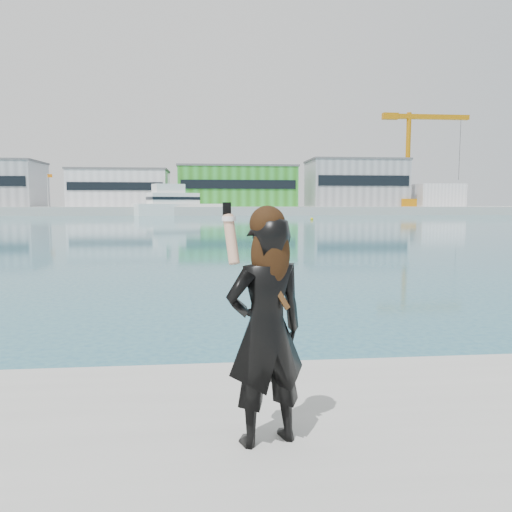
{
  "coord_description": "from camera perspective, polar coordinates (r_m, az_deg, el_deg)",
  "views": [
    {
      "loc": [
        -0.18,
        -4.23,
        2.5
      ],
      "look_at": [
        0.23,
        -0.13,
        2.07
      ],
      "focal_mm": 35.0,
      "sensor_mm": 36.0,
      "label": 1
    }
  ],
  "objects": [
    {
      "name": "flagpole_left",
      "position": [
        130.86,
        -22.68,
        7.21
      ],
      "size": [
        1.28,
        0.16,
        8.0
      ],
      "color": "silver",
      "rests_on": "far_quay"
    },
    {
      "name": "buoy_near",
      "position": [
        82.51,
        6.4,
        4.12
      ],
      "size": [
        0.5,
        0.5,
        0.5
      ],
      "primitive_type": "sphere",
      "color": "#D5BF0B",
      "rests_on": "ground"
    },
    {
      "name": "woman",
      "position": [
        3.53,
        1.15,
        -7.75
      ],
      "size": [
        0.68,
        0.56,
        1.71
      ],
      "rotation": [
        0.0,
        0.0,
        3.46
      ],
      "color": "black",
      "rests_on": "near_quay"
    },
    {
      "name": "flagpole_right",
      "position": [
        127.26,
        4.39,
        7.69
      ],
      "size": [
        1.28,
        0.16,
        8.0
      ],
      "color": "silver",
      "rests_on": "far_quay"
    },
    {
      "name": "ancillary_shed",
      "position": [
        144.34,
        19.92,
        6.53
      ],
      "size": [
        12.0,
        10.0,
        6.0
      ],
      "primitive_type": "cube",
      "color": "silver",
      "rests_on": "far_quay"
    },
    {
      "name": "warehouse_grey_right",
      "position": [
        138.3,
        11.27,
        8.17
      ],
      "size": [
        25.5,
        15.35,
        12.5
      ],
      "color": "gray",
      "rests_on": "far_quay"
    },
    {
      "name": "motor_yacht",
      "position": [
        117.59,
        -9.18,
        5.89
      ],
      "size": [
        20.8,
        13.38,
        9.46
      ],
      "rotation": [
        0.0,
        0.0,
        0.42
      ],
      "color": "white",
      "rests_on": "ground"
    },
    {
      "name": "warehouse_green",
      "position": [
        132.55,
        -2.21,
        7.94
      ],
      "size": [
        30.6,
        16.36,
        10.5
      ],
      "color": "#2F8521",
      "rests_on": "far_quay"
    },
    {
      "name": "warehouse_white",
      "position": [
        134.07,
        -15.23,
        7.51
      ],
      "size": [
        24.48,
        15.35,
        9.5
      ],
      "color": "silver",
      "rests_on": "far_quay"
    },
    {
      "name": "ground",
      "position": [
        4.92,
        -3.16,
        -24.62
      ],
      "size": [
        500.0,
        500.0,
        0.0
      ],
      "primitive_type": "plane",
      "color": "#185471",
      "rests_on": "ground"
    },
    {
      "name": "dock_crane",
      "position": [
        137.63,
        17.44,
        10.86
      ],
      "size": [
        23.0,
        4.0,
        24.0
      ],
      "color": "orange",
      "rests_on": "far_quay"
    },
    {
      "name": "far_quay",
      "position": [
        134.24,
        -5.68,
        5.22
      ],
      "size": [
        320.0,
        40.0,
        2.0
      ],
      "primitive_type": "cube",
      "color": "#9E9E99",
      "rests_on": "ground"
    }
  ]
}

